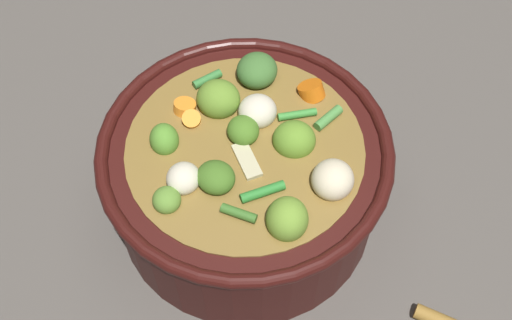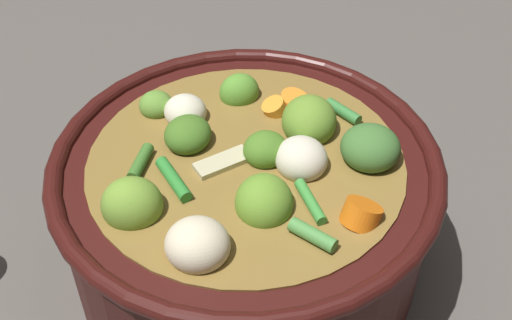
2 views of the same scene
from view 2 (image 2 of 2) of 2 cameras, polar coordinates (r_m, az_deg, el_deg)
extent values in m
plane|color=#514C47|center=(0.58, -0.76, -8.59)|extent=(1.10, 1.10, 0.00)
cylinder|color=#38110F|center=(0.54, -0.82, -4.72)|extent=(0.28, 0.28, 0.12)
torus|color=#38110F|center=(0.50, -0.88, -0.18)|extent=(0.30, 0.30, 0.01)
cylinder|color=olive|center=(0.53, -0.82, -4.36)|extent=(0.24, 0.24, 0.11)
ellipsoid|color=#579430|center=(0.55, -1.44, 5.87)|extent=(0.03, 0.04, 0.03)
ellipsoid|color=#457224|center=(0.51, -5.90, 2.20)|extent=(0.05, 0.05, 0.03)
ellipsoid|color=#417132|center=(0.50, 9.83, 1.05)|extent=(0.06, 0.06, 0.03)
ellipsoid|color=olive|center=(0.52, 4.60, 3.37)|extent=(0.06, 0.06, 0.04)
ellipsoid|color=olive|center=(0.55, -8.61, 4.70)|extent=(0.03, 0.03, 0.02)
ellipsoid|color=olive|center=(0.46, 0.27, -3.79)|extent=(0.05, 0.05, 0.04)
ellipsoid|color=#4C7C26|center=(0.50, 0.65, 1.26)|extent=(0.04, 0.04, 0.03)
ellipsoid|color=olive|center=(0.46, -10.63, -3.82)|extent=(0.05, 0.05, 0.04)
cylinder|color=orange|center=(0.55, 3.22, 5.02)|extent=(0.03, 0.03, 0.02)
cylinder|color=orange|center=(0.54, 1.70, 4.38)|extent=(0.02, 0.02, 0.02)
cylinder|color=orange|center=(0.46, 9.04, -4.67)|extent=(0.04, 0.04, 0.03)
ellipsoid|color=beige|center=(0.53, -6.12, 4.16)|extent=(0.04, 0.04, 0.03)
ellipsoid|color=beige|center=(0.43, -5.06, -7.29)|extent=(0.05, 0.06, 0.03)
ellipsoid|color=beige|center=(0.49, 3.92, 0.09)|extent=(0.05, 0.05, 0.03)
cylinder|color=#4E9144|center=(0.44, 4.91, -6.46)|extent=(0.03, 0.03, 0.01)
cylinder|color=#3D9039|center=(0.46, 4.71, -3.58)|extent=(0.04, 0.01, 0.01)
cylinder|color=#2E8331|center=(0.48, -7.13, -1.64)|extent=(0.04, 0.02, 0.01)
cylinder|color=#3D7129|center=(0.49, -9.92, -0.17)|extent=(0.03, 0.02, 0.01)
cylinder|color=#397F3A|center=(0.54, 7.52, 4.17)|extent=(0.03, 0.02, 0.01)
cube|color=#C5BD94|center=(0.49, -2.90, -0.22)|extent=(0.03, 0.05, 0.01)
camera|label=1|loc=(0.50, -74.01, 41.58)|focal=44.10mm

